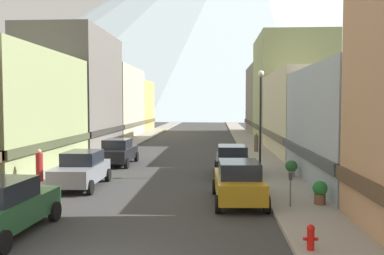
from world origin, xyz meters
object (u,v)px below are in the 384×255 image
at_px(car_left_0, 3,207).
at_px(pedestrian_2, 256,143).
at_px(car_left_1, 82,169).
at_px(streetlamp_right, 261,107).
at_px(car_right_1, 232,160).
at_px(car_right_0, 238,182).
at_px(car_left_2, 118,152).
at_px(potted_plant_0, 291,167).
at_px(potted_plant_1, 320,191).
at_px(pedestrian_0, 39,166).
at_px(fire_hydrant_near, 311,236).
at_px(parking_meter_near, 291,185).

height_order(car_left_0, pedestrian_2, car_left_0).
relative_size(car_left_1, streetlamp_right, 0.76).
height_order(car_left_0, car_right_1, same).
height_order(car_left_1, pedestrian_2, car_left_1).
bearing_deg(car_left_1, car_right_0, -20.62).
height_order(car_left_2, potted_plant_0, car_left_2).
height_order(car_right_1, potted_plant_1, car_right_1).
distance_m(car_right_0, potted_plant_1, 3.26).
distance_m(potted_plant_0, pedestrian_0, 13.41).
distance_m(car_left_2, car_right_1, 8.57).
xyz_separation_m(potted_plant_1, pedestrian_0, (-13.25, 4.12, 0.25)).
bearing_deg(car_right_0, streetlamp_right, 75.93).
relative_size(fire_hydrant_near, pedestrian_2, 0.44).
bearing_deg(potted_plant_0, pedestrian_2, 93.54).
xyz_separation_m(car_left_0, potted_plant_0, (10.80, 10.27, -0.22)).
relative_size(pedestrian_0, streetlamp_right, 0.28).
bearing_deg(car_left_2, potted_plant_1, -45.60).
xyz_separation_m(car_left_0, potted_plant_1, (10.80, 4.09, -0.24)).
relative_size(car_left_0, potted_plant_0, 4.90).
bearing_deg(car_left_2, parking_meter_near, -50.35).
bearing_deg(car_left_0, streetlamp_right, 49.86).
xyz_separation_m(potted_plant_1, streetlamp_right, (-1.65, 6.76, 3.32)).
distance_m(car_left_2, car_right_0, 12.92).
xyz_separation_m(potted_plant_0, pedestrian_0, (-13.25, -2.06, 0.24)).
xyz_separation_m(car_left_1, pedestrian_0, (-2.45, 0.67, 0.02)).
distance_m(parking_meter_near, streetlamp_right, 7.85).
xyz_separation_m(potted_plant_1, pedestrian_2, (-0.75, 18.29, 0.22)).
relative_size(parking_meter_near, pedestrian_2, 0.83).
xyz_separation_m(potted_plant_0, streetlamp_right, (-1.65, 0.58, 3.31)).
distance_m(car_left_2, potted_plant_1, 15.44).
relative_size(potted_plant_0, pedestrian_0, 0.55).
relative_size(parking_meter_near, potted_plant_0, 1.46).
bearing_deg(pedestrian_0, potted_plant_0, 8.83).
bearing_deg(car_left_0, car_right_1, 55.72).
relative_size(car_left_2, pedestrian_2, 2.76).
bearing_deg(potted_plant_1, pedestrian_2, 92.35).
height_order(car_right_1, potted_plant_0, car_right_1).
bearing_deg(fire_hydrant_near, parking_meter_near, 86.38).
bearing_deg(streetlamp_right, parking_meter_near, -86.84).
bearing_deg(potted_plant_1, car_left_1, 162.31).
bearing_deg(car_right_0, car_right_1, 90.03).
bearing_deg(pedestrian_2, potted_plant_0, -86.46).
bearing_deg(car_left_0, parking_meter_near, 20.64).
bearing_deg(car_left_2, car_right_0, -53.95).
distance_m(car_left_0, pedestrian_0, 8.57).
relative_size(car_left_2, pedestrian_0, 2.65).
distance_m(car_left_0, car_left_2, 15.12).
height_order(parking_meter_near, potted_plant_1, parking_meter_near).
bearing_deg(car_left_1, potted_plant_1, -17.69).
relative_size(car_left_2, potted_plant_0, 4.83).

